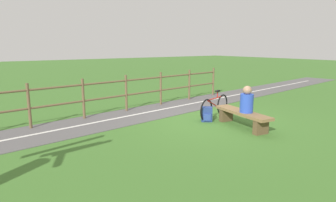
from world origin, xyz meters
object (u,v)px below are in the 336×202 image
Objects in this scene: bench at (242,116)px; bicycle at (215,107)px; backpack at (207,114)px; person_seated at (247,101)px.

bench is 1.19× the size of bicycle.
person_seated is at bearing -163.47° from backpack.
backpack is at bearing 2.55° from bicycle.
bicycle is at bearing 3.07° from bench.
bench is 4.52× the size of backpack.
bicycle is 3.79× the size of backpack.
bench reaches higher than backpack.
person_seated is at bearing 66.71° from bicycle.
bench is 1.22m from bicycle.
person_seated is at bearing 180.00° from bench.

